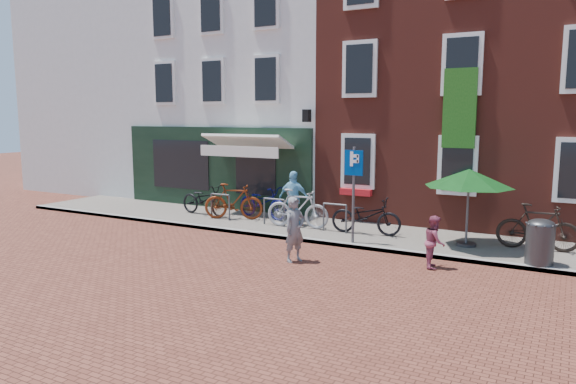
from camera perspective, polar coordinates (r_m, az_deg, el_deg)
The scene contains 17 objects.
ground at distance 14.41m, azimuth 1.30°, elevation -5.41°, with size 80.00×80.00×0.00m, color brown.
sidewalk at distance 15.33m, azimuth 7.21°, elevation -4.45°, with size 24.00×3.00×0.10m, color slate.
building_stucco at distance 22.58m, azimuth -1.88°, elevation 11.02°, with size 8.00×8.00×9.00m, color silver.
building_brick_mid at distance 20.01m, azimuth 16.12°, elevation 12.50°, with size 6.00×8.00×10.00m, color maroon.
filler_left at distance 27.15m, azimuth -15.89°, elevation 10.24°, with size 7.00×8.00×9.00m, color silver.
litter_bin at distance 13.05m, azimuth 25.56°, elevation -4.65°, with size 0.60×0.60×1.10m.
parking_sign at distance 13.73m, azimuth 7.09°, elevation 1.44°, with size 0.50×0.08×2.51m.
parasol at distance 14.02m, azimuth 18.97°, elevation 1.78°, with size 2.20×2.20×2.07m.
woman at distance 12.36m, azimuth 0.72°, elevation -4.06°, with size 0.56×0.37×1.53m, color slate.
boy at distance 12.35m, azimuth 15.54°, elevation -5.19°, with size 0.58×0.45×1.19m, color #953E56.
cafe_person at distance 16.01m, azimuth 0.63°, elevation -0.66°, with size 0.97×0.40×1.65m, color #77C4E6.
bicycle_0 at distance 17.88m, azimuth -8.99°, elevation -0.81°, with size 0.69×1.98×1.04m, color black.
bicycle_1 at distance 17.01m, azimuth -5.90°, elevation -1.02°, with size 0.54×1.92×1.15m, color #66230B.
bicycle_2 at distance 17.14m, azimuth -2.75°, elevation -1.11°, with size 0.69×1.98×1.04m, color #07094F.
bicycle_3 at distance 15.63m, azimuth 1.05°, elevation -1.80°, with size 0.54×1.92×1.15m, color #9D9D9F.
bicycle_4 at distance 14.95m, azimuth 8.42°, elevation -2.57°, with size 0.69×1.98×1.04m, color black.
bicycle_5 at distance 14.42m, azimuth 25.36°, elevation -3.44°, with size 0.54×1.92×1.15m, color black.
Camera 1 is at (6.40, -12.45, 3.39)m, focal length 32.95 mm.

